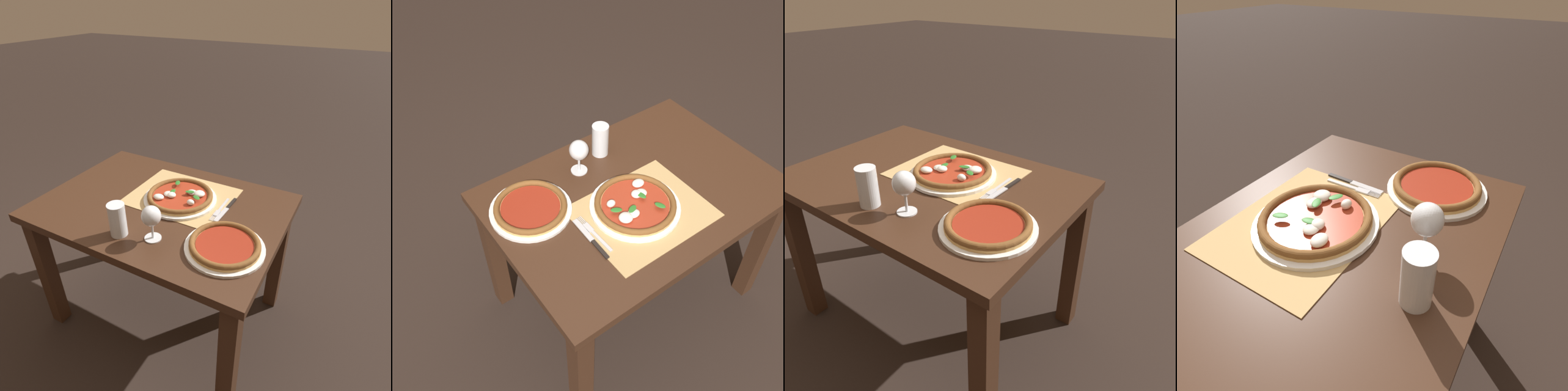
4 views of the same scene
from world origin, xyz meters
TOP-DOWN VIEW (x-y plane):
  - ground_plane at (0.00, 0.00)m, footprint 24.00×24.00m
  - dining_table at (0.00, 0.00)m, footprint 1.14×0.80m
  - paper_placemat at (-0.05, -0.11)m, footprint 0.49×0.39m
  - pizza_near at (-0.06, -0.07)m, footprint 0.35×0.35m
  - pizza_far at (-0.39, 0.15)m, footprint 0.32×0.32m
  - wine_glass at (-0.11, 0.23)m, footprint 0.08×0.08m
  - pint_glass at (0.03, 0.27)m, footprint 0.07×0.07m
  - fork at (-0.26, -0.08)m, footprint 0.02×0.20m
  - knife at (-0.29, -0.10)m, footprint 0.02×0.22m

SIDE VIEW (x-z plane):
  - ground_plane at x=0.00m, z-range 0.00..0.00m
  - dining_table at x=0.00m, z-range 0.25..0.99m
  - paper_placemat at x=-0.05m, z-range 0.74..0.74m
  - fork at x=-0.26m, z-range 0.74..0.75m
  - knife at x=-0.29m, z-range 0.74..0.75m
  - pizza_far at x=-0.39m, z-range 0.74..0.78m
  - pizza_near at x=-0.06m, z-range 0.74..0.79m
  - pint_glass at x=0.03m, z-range 0.74..0.88m
  - wine_glass at x=-0.11m, z-range 0.77..0.92m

